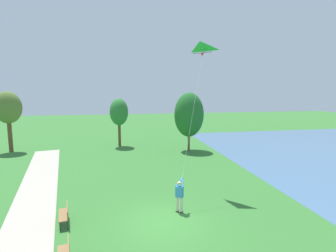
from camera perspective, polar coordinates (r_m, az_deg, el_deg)
The scene contains 8 objects.
ground_plane at distance 13.98m, azimuth -1.07°, elevation -20.20°, with size 120.00×120.00×0.00m, color #33702D.
walkway_path at distance 16.31m, azimuth -27.52°, elevation -16.82°, with size 2.40×32.00×0.02m, color #ADA393.
person_kite_flyer at distance 14.60m, azimuth 2.52°, elevation -14.40°, with size 0.54×0.62×1.83m.
flying_kite at distance 17.20m, azimuth 6.94°, elevation 16.10°, with size 2.50×3.58×7.72m.
park_bench_far_walkway at distance 14.63m, azimuth -21.44°, elevation -17.20°, with size 0.72×1.56×0.88m.
tree_horizon_far at distance 30.95m, azimuth -10.58°, elevation 2.95°, with size 2.10×2.33×5.61m.
tree_behind_path at distance 28.36m, azimuth 4.58°, elevation 2.44°, with size 3.19×2.76×6.31m.
tree_treeline_center at distance 32.36m, azimuth -31.38°, elevation 3.31°, with size 2.75×2.31×6.44m.
Camera 1 is at (-2.02, -12.17, 6.58)m, focal length 28.13 mm.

